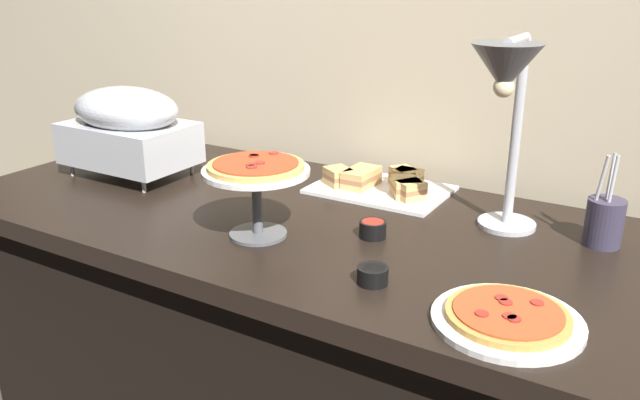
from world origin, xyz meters
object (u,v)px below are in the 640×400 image
at_px(heat_lamp, 507,89).
at_px(sauce_cup_near, 373,274).
at_px(sauce_cup_far, 373,229).
at_px(utensil_holder, 604,221).
at_px(chafing_dish, 128,126).
at_px(pizza_plate_front, 507,318).
at_px(pizza_plate_center, 255,176).
at_px(sandwich_platter, 382,184).

distance_m(heat_lamp, sauce_cup_near, 0.49).
relative_size(sauce_cup_far, utensil_holder, 0.29).
distance_m(chafing_dish, pizza_plate_front, 1.28).
xyz_separation_m(chafing_dish, utensil_holder, (1.32, 0.17, -0.09)).
distance_m(pizza_plate_front, sauce_cup_far, 0.45).
distance_m(sauce_cup_near, sauce_cup_far, 0.24).
height_order(sauce_cup_near, utensil_holder, utensil_holder).
height_order(pizza_plate_center, sandwich_platter, pizza_plate_center).
bearing_deg(chafing_dish, pizza_plate_center, -17.14).
bearing_deg(pizza_plate_front, heat_lamp, 111.01).
xyz_separation_m(sauce_cup_far, utensil_holder, (0.47, 0.23, 0.04)).
bearing_deg(pizza_plate_center, heat_lamp, 26.00).
relative_size(sauce_cup_near, utensil_holder, 0.29).
bearing_deg(heat_lamp, utensil_holder, 28.74).
bearing_deg(sauce_cup_far, chafing_dish, 176.16).
height_order(heat_lamp, pizza_plate_center, heat_lamp).
xyz_separation_m(sandwich_platter, utensil_holder, (0.59, -0.08, 0.03)).
bearing_deg(sandwich_platter, pizza_plate_center, -105.00).
bearing_deg(chafing_dish, sauce_cup_near, -15.70).
height_order(chafing_dish, heat_lamp, heat_lamp).
relative_size(pizza_plate_front, pizza_plate_center, 1.08).
height_order(pizza_plate_front, sauce_cup_near, sauce_cup_near).
xyz_separation_m(heat_lamp, utensil_holder, (0.22, 0.12, -0.30)).
distance_m(heat_lamp, utensil_holder, 0.39).
height_order(pizza_plate_front, utensil_holder, utensil_holder).
height_order(chafing_dish, pizza_plate_front, chafing_dish).
relative_size(pizza_plate_center, sauce_cup_near, 3.91).
xyz_separation_m(heat_lamp, pizza_plate_center, (-0.49, -0.24, -0.21)).
bearing_deg(sauce_cup_near, sauce_cup_far, 116.53).
xyz_separation_m(sandwich_platter, sauce_cup_near, (0.23, -0.52, -0.00)).
xyz_separation_m(heat_lamp, sauce_cup_near, (-0.15, -0.32, -0.34)).
bearing_deg(sandwich_platter, pizza_plate_front, -46.73).
xyz_separation_m(pizza_plate_center, sauce_cup_far, (0.24, 0.13, -0.13)).
bearing_deg(pizza_plate_front, sauce_cup_near, 176.05).
xyz_separation_m(heat_lamp, pizza_plate_front, (0.13, -0.34, -0.34)).
bearing_deg(sandwich_platter, heat_lamp, -27.74).
xyz_separation_m(chafing_dish, pizza_plate_front, (1.23, -0.29, -0.14)).
xyz_separation_m(chafing_dish, sauce_cup_far, (0.85, -0.06, -0.13)).
height_order(pizza_plate_front, sandwich_platter, sandwich_platter).
relative_size(heat_lamp, pizza_plate_front, 1.72).
distance_m(pizza_plate_center, utensil_holder, 0.80).
bearing_deg(sandwich_platter, utensil_holder, -7.52).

